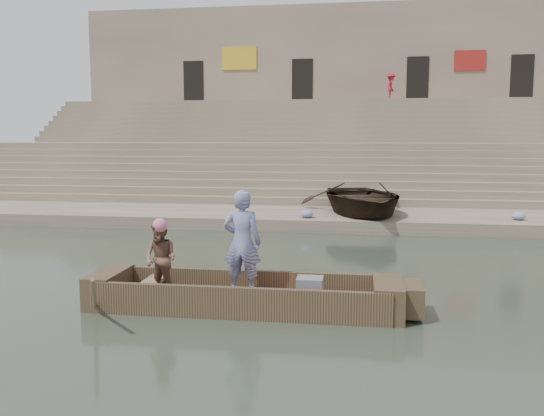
% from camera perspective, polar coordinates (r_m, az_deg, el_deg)
% --- Properties ---
extents(ground, '(120.00, 120.00, 0.00)m').
position_cam_1_polar(ground, '(12.62, 1.56, -7.00)').
color(ground, '#2A3528').
rests_on(ground, ground).
extents(lower_landing, '(32.00, 4.00, 0.40)m').
position_cam_1_polar(lower_landing, '(20.41, 4.26, -1.02)').
color(lower_landing, gray).
rests_on(lower_landing, ground).
extents(mid_landing, '(32.00, 3.00, 2.80)m').
position_cam_1_polar(mid_landing, '(27.75, 5.43, 3.60)').
color(mid_landing, gray).
rests_on(mid_landing, ground).
extents(upper_landing, '(32.00, 3.00, 5.20)m').
position_cam_1_polar(upper_landing, '(34.69, 6.07, 6.27)').
color(upper_landing, gray).
rests_on(upper_landing, ground).
extents(ghat_steps, '(32.00, 11.00, 5.20)m').
position_cam_1_polar(ghat_steps, '(29.41, 5.62, 4.57)').
color(ghat_steps, gray).
rests_on(ghat_steps, ground).
extents(building_wall, '(32.00, 5.07, 11.20)m').
position_cam_1_polar(building_wall, '(38.76, 6.39, 10.79)').
color(building_wall, '#9E876B').
rests_on(building_wall, ground).
extents(main_rowboat, '(5.00, 1.30, 0.22)m').
position_cam_1_polar(main_rowboat, '(10.43, -2.87, -9.42)').
color(main_rowboat, brown).
rests_on(main_rowboat, ground).
extents(rowboat_trim, '(6.04, 2.63, 2.01)m').
position_cam_1_polar(rowboat_trim, '(10.33, -1.72, -8.44)').
color(rowboat_trim, brown).
rests_on(rowboat_trim, ground).
extents(standing_man, '(0.72, 0.48, 1.92)m').
position_cam_1_polar(standing_man, '(10.36, -3.00, -3.44)').
color(standing_man, navy).
rests_on(standing_man, main_rowboat).
extents(rowing_man, '(0.79, 0.71, 1.34)m').
position_cam_1_polar(rowing_man, '(10.50, -11.05, -5.03)').
color(rowing_man, '#226647').
rests_on(rowing_man, main_rowboat).
extents(television, '(0.46, 0.42, 0.40)m').
position_cam_1_polar(television, '(10.18, 3.73, -8.02)').
color(television, slate).
rests_on(television, main_rowboat).
extents(beached_rowboat, '(4.88, 6.03, 1.10)m').
position_cam_1_polar(beached_rowboat, '(20.34, 8.88, 1.02)').
color(beached_rowboat, '#2D2116').
rests_on(beached_rowboat, lower_landing).
extents(pedestrian, '(0.78, 1.10, 1.55)m').
position_cam_1_polar(pedestrian, '(34.50, 11.79, 11.76)').
color(pedestrian, '#A81C30').
rests_on(pedestrian, upper_landing).
extents(cloth_bundles, '(7.28, 0.92, 0.26)m').
position_cam_1_polar(cloth_bundles, '(19.32, 13.72, -0.67)').
color(cloth_bundles, '#3F5999').
rests_on(cloth_bundles, lower_landing).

